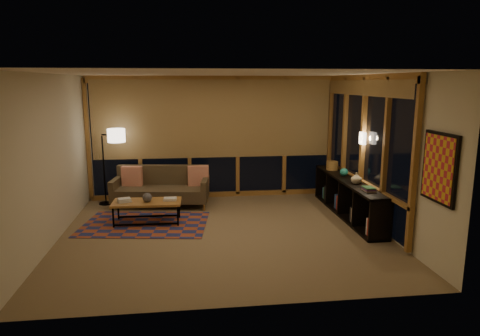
{
  "coord_description": "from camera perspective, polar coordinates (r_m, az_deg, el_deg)",
  "views": [
    {
      "loc": [
        -0.58,
        -7.01,
        2.56
      ],
      "look_at": [
        0.37,
        0.63,
        1.01
      ],
      "focal_mm": 32.0,
      "sensor_mm": 36.0,
      "label": 1
    }
  ],
  "objects": [
    {
      "name": "ceiling",
      "position": [
        7.04,
        -2.42,
        12.49
      ],
      "size": [
        5.5,
        5.0,
        0.01
      ],
      "primitive_type": "cube",
      "color": "#F2E0C4",
      "rests_on": "walls"
    },
    {
      "name": "pillow_right",
      "position": [
        9.11,
        -5.6,
        -0.99
      ],
      "size": [
        0.44,
        0.16,
        0.43
      ],
      "primitive_type": null,
      "rotation": [
        0.0,
        0.0,
        0.04
      ],
      "color": "red",
      "rests_on": "sofa"
    },
    {
      "name": "window_wall_back",
      "position": [
        9.54,
        -3.56,
        4.05
      ],
      "size": [
        5.3,
        0.16,
        2.6
      ],
      "primitive_type": null,
      "color": "#A26634",
      "rests_on": "walls"
    },
    {
      "name": "floor",
      "position": [
        7.49,
        -2.24,
        -8.64
      ],
      "size": [
        5.5,
        5.0,
        0.01
      ],
      "primitive_type": "cube",
      "color": "#927F5B",
      "rests_on": "ground"
    },
    {
      "name": "floor_lamp",
      "position": [
        9.46,
        -17.71,
        0.22
      ],
      "size": [
        0.65,
        0.59,
        1.64
      ],
      "primitive_type": null,
      "rotation": [
        0.0,
        0.0,
        -0.54
      ],
      "color": "black",
      "rests_on": "floor"
    },
    {
      "name": "ceramic_pot",
      "position": [
        8.0,
        -12.27,
        -3.83
      ],
      "size": [
        0.19,
        0.19,
        0.17
      ],
      "primitive_type": "sphere",
      "rotation": [
        0.0,
        0.0,
        0.14
      ],
      "color": "black",
      "rests_on": "coffee_table"
    },
    {
      "name": "area_rug",
      "position": [
        8.1,
        -12.53,
        -7.3
      ],
      "size": [
        2.42,
        1.79,
        0.01
      ],
      "primitive_type": "cube",
      "rotation": [
        0.0,
        0.0,
        -0.14
      ],
      "color": "#964224",
      "rests_on": "floor"
    },
    {
      "name": "shelf_book_stack",
      "position": [
        7.66,
        16.79,
        -2.7
      ],
      "size": [
        0.23,
        0.29,
        0.07
      ],
      "primitive_type": null,
      "rotation": [
        0.0,
        0.0,
        0.25
      ],
      "color": "silver",
      "rests_on": "bookshelf"
    },
    {
      "name": "coffee_table",
      "position": [
        8.11,
        -12.25,
        -5.76
      ],
      "size": [
        1.26,
        0.61,
        0.41
      ],
      "primitive_type": null,
      "rotation": [
        0.0,
        0.0,
        -0.03
      ],
      "color": "#A26634",
      "rests_on": "floor"
    },
    {
      "name": "bookshelf",
      "position": [
        8.57,
        14.18,
        -3.84
      ],
      "size": [
        0.4,
        2.91,
        0.73
      ],
      "primitive_type": null,
      "color": "black",
      "rests_on": "floor"
    },
    {
      "name": "pillow_left",
      "position": [
        9.33,
        -14.2,
        -1.03
      ],
      "size": [
        0.44,
        0.2,
        0.42
      ],
      "primitive_type": null,
      "rotation": [
        0.0,
        0.0,
        -0.14
      ],
      "color": "red",
      "rests_on": "sofa"
    },
    {
      "name": "walls",
      "position": [
        7.14,
        -2.33,
        1.59
      ],
      "size": [
        5.51,
        5.01,
        2.7
      ],
      "color": "beige",
      "rests_on": "floor"
    },
    {
      "name": "window_wall_right",
      "position": [
        8.37,
        15.93,
        2.61
      ],
      "size": [
        0.16,
        3.7,
        2.6
      ],
      "primitive_type": null,
      "color": "#A26634",
      "rests_on": "walls"
    },
    {
      "name": "book_stack_a",
      "position": [
        8.1,
        -15.17,
        -4.13
      ],
      "size": [
        0.32,
        0.28,
        0.08
      ],
      "primitive_type": null,
      "rotation": [
        0.0,
        0.0,
        0.31
      ],
      "color": "silver",
      "rests_on": "coffee_table"
    },
    {
      "name": "wall_sconce",
      "position": [
        8.18,
        16.03,
        3.83
      ],
      "size": [
        0.12,
        0.18,
        0.22
      ],
      "primitive_type": null,
      "color": "#F1DFC4",
      "rests_on": "walls"
    },
    {
      "name": "sofa",
      "position": [
        9.11,
        -10.51,
        -2.54
      ],
      "size": [
        2.05,
        1.06,
        0.8
      ],
      "primitive_type": null,
      "rotation": [
        0.0,
        0.0,
        -0.14
      ],
      "color": "#483A28",
      "rests_on": "floor"
    },
    {
      "name": "wall_art",
      "position": [
        6.22,
        24.99,
        0.01
      ],
      "size": [
        0.06,
        0.74,
        0.94
      ],
      "primitive_type": null,
      "color": "red",
      "rests_on": "walls"
    },
    {
      "name": "teal_bowl",
      "position": [
        8.72,
        13.69,
        -0.55
      ],
      "size": [
        0.21,
        0.21,
        0.16
      ],
      "primitive_type": "sphere",
      "rotation": [
        0.0,
        0.0,
        0.31
      ],
      "color": "#1E7569",
      "rests_on": "bookshelf"
    },
    {
      "name": "vase",
      "position": [
        8.14,
        15.26,
        -1.31
      ],
      "size": [
        0.21,
        0.21,
        0.21
      ],
      "primitive_type": "imported",
      "rotation": [
        0.0,
        0.0,
        -0.04
      ],
      "color": "#BFAF8A",
      "rests_on": "bookshelf"
    },
    {
      "name": "basket",
      "position": [
        9.3,
        12.18,
        0.32
      ],
      "size": [
        0.31,
        0.31,
        0.18
      ],
      "primitive_type": "cylinder",
      "rotation": [
        0.0,
        0.0,
        -0.33
      ],
      "color": "#A3783C",
      "rests_on": "bookshelf"
    },
    {
      "name": "book_stack_b",
      "position": [
        8.02,
        -9.31,
        -4.12
      ],
      "size": [
        0.26,
        0.21,
        0.05
      ],
      "primitive_type": null,
      "rotation": [
        0.0,
        0.0,
        -0.04
      ],
      "color": "silver",
      "rests_on": "coffee_table"
    }
  ]
}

